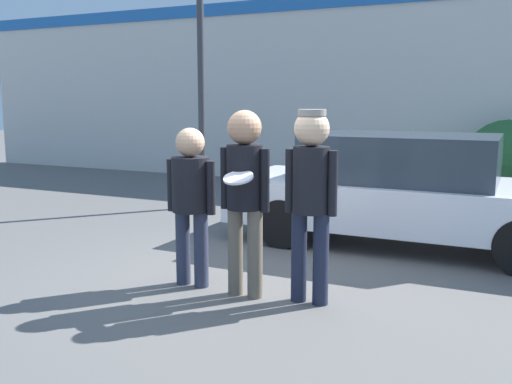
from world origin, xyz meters
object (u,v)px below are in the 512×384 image
object	(u,v)px
parked_car_near	(405,190)
shrub	(506,161)
person_middle_with_frisbee	(245,185)
street_lamp	(215,8)
person_left	(191,192)
person_right	(311,187)

from	to	relation	value
parked_car_near	shrub	size ratio (longest dim) A/B	2.96
person_middle_with_frisbee	street_lamp	xyz separation A→B (m)	(-2.50, 3.94, 2.36)
person_left	person_right	world-z (taller)	person_right
person_left	person_middle_with_frisbee	world-z (taller)	person_middle_with_frisbee
person_left	parked_car_near	xyz separation A→B (m)	(1.67, 2.70, -0.25)
person_left	street_lamp	size ratio (longest dim) A/B	0.30
person_left	street_lamp	world-z (taller)	street_lamp
street_lamp	shrub	xyz separation A→B (m)	(4.64, 2.94, -2.69)
shrub	person_right	bearing A→B (deg)	-102.47
street_lamp	person_right	bearing A→B (deg)	-50.76
parked_car_near	shrub	xyz separation A→B (m)	(1.12, 4.12, 0.04)
person_left	parked_car_near	distance (m)	3.18
parked_car_near	person_middle_with_frisbee	bearing A→B (deg)	-110.35
person_right	street_lamp	xyz separation A→B (m)	(-3.14, 3.85, 2.35)
person_middle_with_frisbee	person_right	bearing A→B (deg)	8.20
parked_car_near	shrub	bearing A→B (deg)	74.78
person_middle_with_frisbee	street_lamp	distance (m)	5.23
street_lamp	shrub	size ratio (longest dim) A/B	3.56
person_right	shrub	world-z (taller)	person_right
person_left	shrub	size ratio (longest dim) A/B	1.05
person_left	shrub	bearing A→B (deg)	67.74
person_left	parked_car_near	size ratio (longest dim) A/B	0.36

